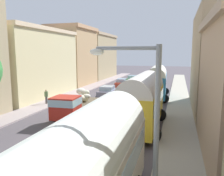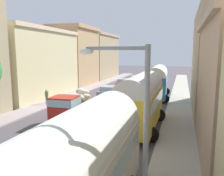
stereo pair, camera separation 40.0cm
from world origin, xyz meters
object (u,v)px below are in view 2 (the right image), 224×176
(parked_bus_2, at_px, (158,80))
(car_2, at_px, (134,80))
(cargo_truck_0, at_px, (73,105))
(car_6, at_px, (143,85))
(streetlamp_near, at_px, (135,127))
(car_4, at_px, (108,112))
(pedestrian_0, at_px, (47,96))
(parked_bus_1, at_px, (141,99))
(car_3, at_px, (56,154))
(car_5, at_px, (134,95))
(car_0, at_px, (108,92))
(car_1, at_px, (123,83))

(parked_bus_2, bearing_deg, car_2, 114.10)
(cargo_truck_0, bearing_deg, car_6, 78.95)
(car_6, bearing_deg, car_2, 113.06)
(parked_bus_2, height_order, car_6, parked_bus_2)
(parked_bus_2, height_order, streetlamp_near, streetlamp_near)
(cargo_truck_0, xyz_separation_m, car_4, (3.28, -0.01, -0.42))
(car_6, height_order, pedestrian_0, pedestrian_0)
(cargo_truck_0, bearing_deg, car_4, -0.14)
(parked_bus_1, distance_m, car_4, 3.62)
(parked_bus_1, distance_m, parked_bus_2, 12.44)
(parked_bus_1, distance_m, car_3, 8.08)
(pedestrian_0, distance_m, streetlamp_near, 20.69)
(parked_bus_1, bearing_deg, car_3, -112.36)
(car_3, xyz_separation_m, car_5, (0.45, 16.99, 0.08))
(parked_bus_1, relative_size, parked_bus_2, 0.93)
(car_0, distance_m, car_3, 18.20)
(car_0, distance_m, pedestrian_0, 7.81)
(parked_bus_1, relative_size, car_3, 2.10)
(car_1, xyz_separation_m, car_4, (3.43, -18.01, -0.03))
(car_1, height_order, car_2, car_1)
(car_4, bearing_deg, car_6, 89.65)
(parked_bus_2, bearing_deg, car_3, -98.42)
(car_4, height_order, pedestrian_0, pedestrian_0)
(car_4, bearing_deg, cargo_truck_0, 179.86)
(car_3, distance_m, pedestrian_0, 15.06)
(parked_bus_2, bearing_deg, car_5, -131.72)
(parked_bus_1, bearing_deg, car_5, 104.87)
(car_0, relative_size, car_6, 0.98)
(cargo_truck_0, distance_m, car_3, 9.13)
(cargo_truck_0, relative_size, pedestrian_0, 4.33)
(cargo_truck_0, relative_size, car_3, 1.96)
(car_6, bearing_deg, cargo_truck_0, -101.05)
(car_0, height_order, car_2, car_0)
(car_1, relative_size, car_6, 1.02)
(car_1, distance_m, car_2, 6.26)
(car_5, xyz_separation_m, pedestrian_0, (-9.09, -4.66, 0.17))
(cargo_truck_0, bearing_deg, parked_bus_1, -10.37)
(cargo_truck_0, distance_m, car_5, 9.31)
(car_2, height_order, car_3, car_2)
(car_3, bearing_deg, parked_bus_2, 81.58)
(parked_bus_2, height_order, car_0, parked_bus_2)
(parked_bus_2, relative_size, car_4, 2.19)
(streetlamp_near, bearing_deg, car_6, 99.07)
(parked_bus_1, distance_m, streetlamp_near, 10.79)
(car_3, bearing_deg, streetlamp_near, -34.62)
(car_4, bearing_deg, car_5, 86.67)
(parked_bus_1, xyz_separation_m, streetlamp_near, (1.69, -10.57, 1.34))
(car_1, height_order, pedestrian_0, pedestrian_0)
(car_6, bearing_deg, car_0, -112.30)
(car_1, xyz_separation_m, car_6, (3.53, -0.65, -0.03))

